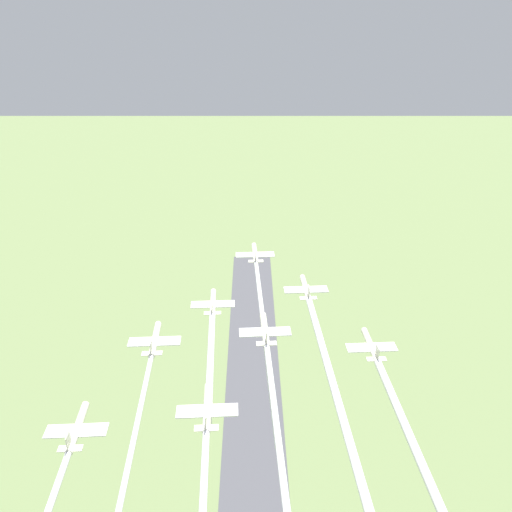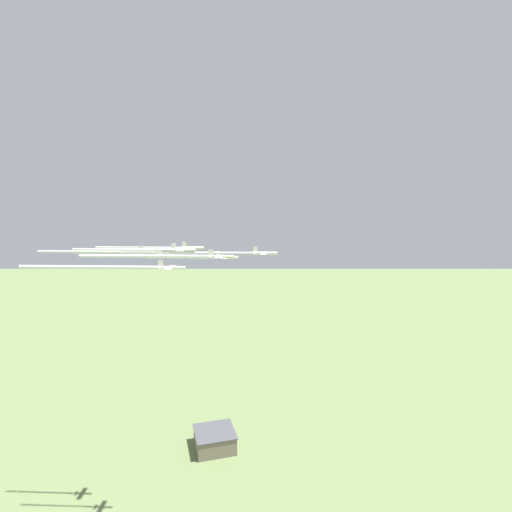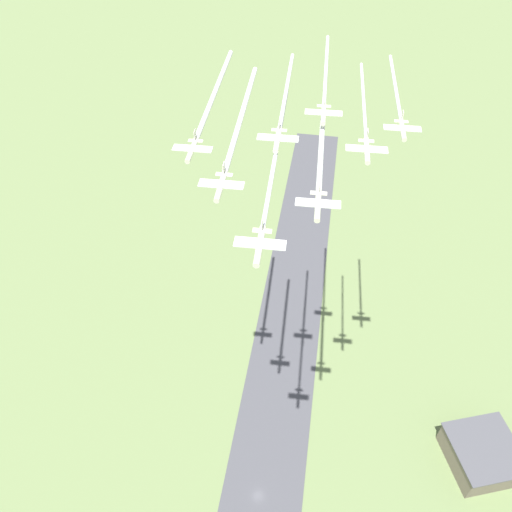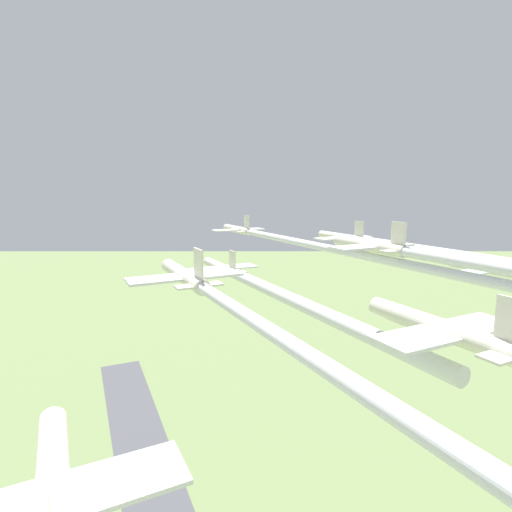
% 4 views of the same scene
% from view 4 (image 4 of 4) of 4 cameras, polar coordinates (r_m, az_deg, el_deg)
% --- Properties ---
extents(jet_0, '(9.55, 9.83, 3.31)m').
position_cam_4_polar(jet_0, '(70.76, -2.62, 3.83)').
color(jet_0, silver).
extents(jet_1, '(9.55, 9.83, 3.31)m').
position_cam_4_polar(jet_1, '(52.17, -4.97, -1.62)').
color(jet_1, silver).
extents(jet_2, '(9.55, 9.83, 3.31)m').
position_cam_4_polar(jet_2, '(61.64, 12.23, 2.64)').
color(jet_2, silver).
extents(jet_3, '(9.55, 9.83, 3.31)m').
position_cam_4_polar(jet_3, '(32.95, -10.17, -2.75)').
color(jet_3, silver).
extents(jet_4, '(9.55, 9.83, 3.31)m').
position_cam_4_polar(jet_4, '(42.55, 16.03, 1.48)').
color(jet_4, silver).
extents(jet_5, '(9.55, 9.83, 3.31)m').
position_cam_4_polar(jet_5, '(58.19, 30.25, -1.61)').
color(jet_5, silver).
extents(jet_6, '(9.55, 9.83, 3.31)m').
position_cam_4_polar(jet_6, '(17.70, -27.07, -28.05)').
color(jet_6, silver).
extents(jet_7, '(9.55, 9.83, 3.31)m').
position_cam_4_polar(jet_7, '(24.81, 25.27, -9.42)').
color(jet_7, silver).
extents(smoke_trail_0, '(17.59, 51.70, 0.92)m').
position_cam_4_polar(smoke_trail_0, '(44.07, 14.35, 0.20)').
color(smoke_trail_0, white).
extents(smoke_trail_1, '(10.54, 29.14, 1.25)m').
position_cam_4_polar(smoke_trail_1, '(35.16, 7.06, -7.09)').
color(smoke_trail_1, white).
extents(smoke_trail_3, '(13.25, 38.63, 0.81)m').
position_cam_4_polar(smoke_trail_3, '(12.92, 26.41, -23.60)').
color(smoke_trail_3, white).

